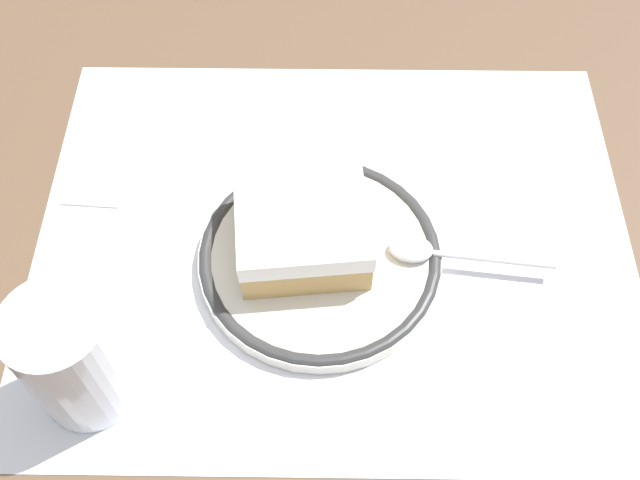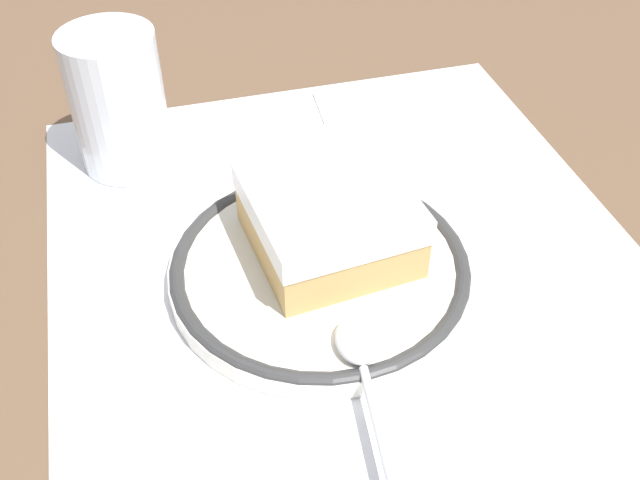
# 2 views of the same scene
# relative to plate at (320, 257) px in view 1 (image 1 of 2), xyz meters

# --- Properties ---
(ground_plane) EXTENTS (2.40, 2.40, 0.00)m
(ground_plane) POSITION_rel_plate_xyz_m (0.01, 0.02, -0.01)
(ground_plane) COLOR brown
(placemat) EXTENTS (0.48, 0.38, 0.00)m
(placemat) POSITION_rel_plate_xyz_m (0.01, 0.02, -0.01)
(placemat) COLOR white
(placemat) RESTS_ON ground_plane
(plate) EXTENTS (0.19, 0.19, 0.02)m
(plate) POSITION_rel_plate_xyz_m (0.00, 0.00, 0.00)
(plate) COLOR silver
(plate) RESTS_ON placemat
(cake_slice) EXTENTS (0.11, 0.10, 0.05)m
(cake_slice) POSITION_rel_plate_xyz_m (-0.01, 0.01, 0.03)
(cake_slice) COLOR tan
(cake_slice) RESTS_ON plate
(spoon) EXTENTS (0.13, 0.03, 0.01)m
(spoon) POSITION_rel_plate_xyz_m (0.08, 0.00, 0.01)
(spoon) COLOR silver
(spoon) RESTS_ON plate
(cup) EXTENTS (0.07, 0.07, 0.10)m
(cup) POSITION_rel_plate_xyz_m (-0.16, -0.11, 0.04)
(cup) COLOR silver
(cup) RESTS_ON placemat
(sugar_packet) EXTENTS (0.05, 0.03, 0.01)m
(sugar_packet) POSITION_rel_plate_xyz_m (-0.19, 0.07, -0.00)
(sugar_packet) COLOR white
(sugar_packet) RESTS_ON placemat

